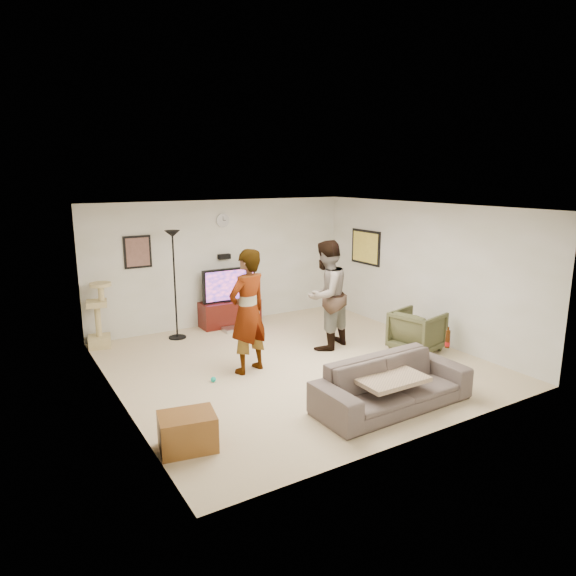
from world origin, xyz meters
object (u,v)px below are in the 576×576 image
person_right (326,295)px  side_table (187,432)px  beer_bottle (448,339)px  tv_stand (230,313)px  cat_tree (98,315)px  tv (229,285)px  floor_lamp (175,285)px  armchair (417,331)px  person_left (248,311)px  sofa (393,384)px

person_right → side_table: person_right is taller
beer_bottle → person_right: bearing=99.5°
tv_stand → beer_bottle: (1.25, -4.48, 0.50)m
tv_stand → side_table: bearing=-120.5°
person_right → cat_tree: bearing=-53.2°
tv_stand → cat_tree: 2.56m
tv_stand → side_table: size_ratio=1.98×
tv → floor_lamp: floor_lamp is taller
floor_lamp → armchair: size_ratio=2.58×
person_left → beer_bottle: 2.92m
armchair → tv_stand: bearing=21.4°
cat_tree → person_left: (1.74, -2.38, 0.38)m
tv → side_table: tv is taller
tv_stand → floor_lamp: floor_lamp is taller
tv → cat_tree: tv is taller
cat_tree → beer_bottle: size_ratio=4.66×
tv → person_left: bearing=-108.4°
person_right → side_table: (-3.26, -1.97, -0.75)m
person_right → armchair: size_ratio=2.44×
tv_stand → person_left: size_ratio=0.63×
floor_lamp → side_table: bearing=-107.5°
side_table → sofa: bearing=-8.2°
tv → person_left: person_left is taller
tv_stand → sofa: bearing=-86.8°
person_right → beer_bottle: person_right is taller
cat_tree → person_left: bearing=-53.8°
sofa → armchair: 2.33m
tv_stand → beer_bottle: bearing=-74.4°
person_left → person_right: bearing=172.9°
beer_bottle → cat_tree: bearing=130.4°
floor_lamp → side_table: size_ratio=3.28×
side_table → cat_tree: bearing=91.8°
sofa → side_table: bearing=170.9°
floor_lamp → side_table: 4.11m
person_left → side_table: bearing=29.5°
cat_tree → sofa: (2.79, -4.45, -0.27)m
beer_bottle → side_table: size_ratio=0.41×
tv → side_table: 4.79m
tv_stand → person_left: (-0.80, -2.41, 0.71)m
floor_lamp → person_left: (0.40, -2.16, -0.05)m
person_right → armchair: (1.26, -0.95, -0.60)m
cat_tree → side_table: 4.09m
sofa → person_left: bearing=116.0°
tv → person_right: person_right is taller
tv_stand → person_right: 2.39m
cat_tree → person_left: 2.97m
sofa → beer_bottle: beer_bottle is taller
tv → side_table: (-2.41, -4.09, -0.63)m
person_left → sofa: size_ratio=0.89×
floor_lamp → sofa: floor_lamp is taller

